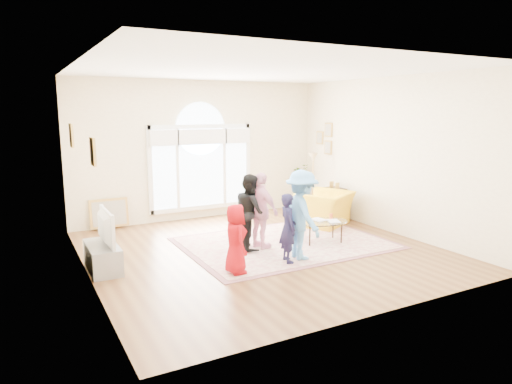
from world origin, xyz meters
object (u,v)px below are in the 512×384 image
tv_console (103,257)px  television (101,228)px  coffee_table (322,222)px  area_rug (285,243)px  armchair (325,209)px

tv_console → television: size_ratio=1.03×
television → coffee_table: (3.99, -0.40, -0.30)m
area_rug → armchair: armchair is taller
area_rug → tv_console: 3.35m
tv_console → armchair: armchair is taller
television → armchair: television is taller
tv_console → coffee_table: size_ratio=0.88×
television → tv_console: bearing=180.0°
television → coffee_table: size_ratio=0.85×
television → armchair: (4.85, 0.66, -0.32)m
tv_console → television: bearing=0.0°
tv_console → coffee_table: 4.02m
area_rug → television: bearing=178.1°
area_rug → television: size_ratio=3.72×
coffee_table → armchair: armchair is taller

